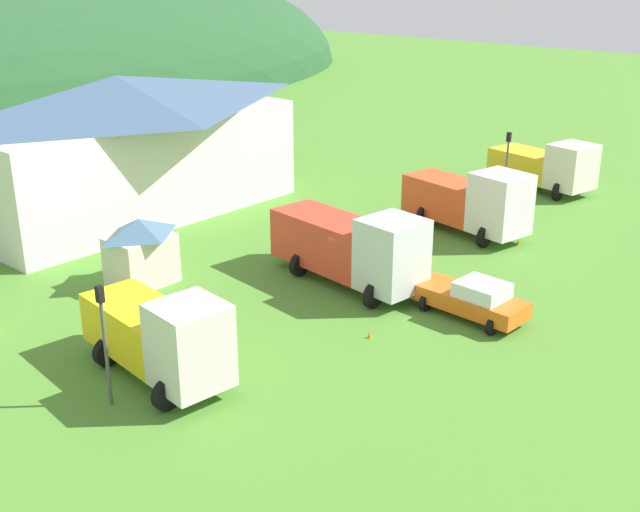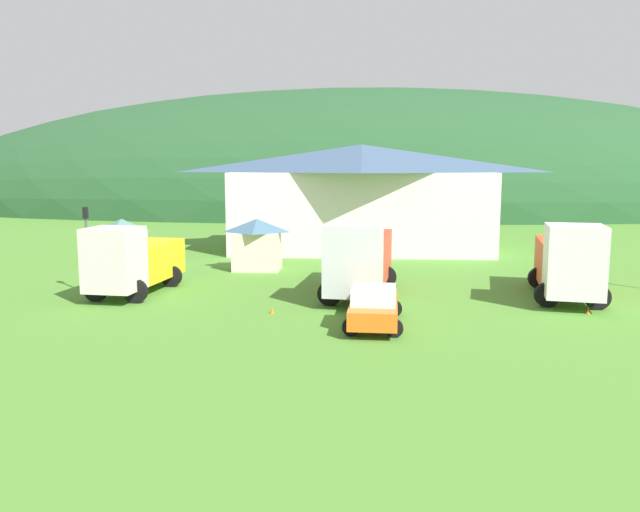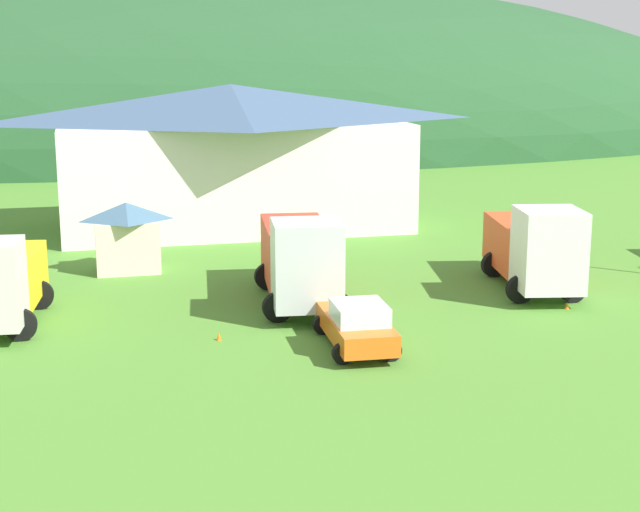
{
  "view_description": "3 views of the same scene",
  "coord_description": "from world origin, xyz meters",
  "px_view_note": "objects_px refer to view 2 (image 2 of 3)",
  "views": [
    {
      "loc": [
        -25.8,
        -19.96,
        13.99
      ],
      "look_at": [
        -0.38,
        2.4,
        1.1
      ],
      "focal_mm": 44.12,
      "sensor_mm": 36.0,
      "label": 1
    },
    {
      "loc": [
        0.08,
        -29.34,
        6.25
      ],
      "look_at": [
        -1.94,
        1.24,
        1.87
      ],
      "focal_mm": 35.38,
      "sensor_mm": 36.0,
      "label": 2
    },
    {
      "loc": [
        -7.85,
        -34.22,
        9.78
      ],
      "look_at": [
        1.74,
        4.53,
        1.03
      ],
      "focal_mm": 53.49,
      "sensor_mm": 36.0,
      "label": 3
    }
  ],
  "objects_px": {
    "flatbed_truck_yellow": "(133,260)",
    "traffic_cone_near_pickup": "(272,313)",
    "play_shed_cream": "(257,244)",
    "tow_truck_silver": "(360,258)",
    "traffic_light_west": "(87,241)",
    "heavy_rig_white": "(568,261)",
    "service_pickup_orange": "(374,306)",
    "play_shed_pink": "(122,242)",
    "depot_building": "(361,196)",
    "traffic_cone_mid_row": "(588,314)"
  },
  "relations": [
    {
      "from": "flatbed_truck_yellow",
      "to": "traffic_cone_near_pickup",
      "type": "distance_m",
      "value": 8.29
    },
    {
      "from": "play_shed_cream",
      "to": "traffic_cone_near_pickup",
      "type": "relative_size",
      "value": 5.57
    },
    {
      "from": "tow_truck_silver",
      "to": "traffic_light_west",
      "type": "bearing_deg",
      "value": -81.44
    },
    {
      "from": "heavy_rig_white",
      "to": "service_pickup_orange",
      "type": "relative_size",
      "value": 1.56
    },
    {
      "from": "flatbed_truck_yellow",
      "to": "service_pickup_orange",
      "type": "bearing_deg",
      "value": 71.3
    },
    {
      "from": "play_shed_pink",
      "to": "traffic_light_west",
      "type": "height_order",
      "value": "traffic_light_west"
    },
    {
      "from": "heavy_rig_white",
      "to": "traffic_cone_near_pickup",
      "type": "distance_m",
      "value": 14.1
    },
    {
      "from": "traffic_light_west",
      "to": "traffic_cone_near_pickup",
      "type": "relative_size",
      "value": 7.67
    },
    {
      "from": "service_pickup_orange",
      "to": "play_shed_cream",
      "type": "bearing_deg",
      "value": -149.85
    },
    {
      "from": "play_shed_pink",
      "to": "service_pickup_orange",
      "type": "bearing_deg",
      "value": -42.48
    },
    {
      "from": "depot_building",
      "to": "traffic_cone_mid_row",
      "type": "bearing_deg",
      "value": -64.44
    },
    {
      "from": "play_shed_pink",
      "to": "play_shed_cream",
      "type": "bearing_deg",
      "value": -6.9
    },
    {
      "from": "service_pickup_orange",
      "to": "play_shed_pink",
      "type": "bearing_deg",
      "value": -129.64
    },
    {
      "from": "depot_building",
      "to": "flatbed_truck_yellow",
      "type": "bearing_deg",
      "value": -122.17
    },
    {
      "from": "flatbed_truck_yellow",
      "to": "heavy_rig_white",
      "type": "xyz_separation_m",
      "value": [
        20.82,
        0.17,
        0.13
      ]
    },
    {
      "from": "depot_building",
      "to": "play_shed_cream",
      "type": "xyz_separation_m",
      "value": [
        -6.25,
        -9.9,
        -2.44
      ]
    },
    {
      "from": "play_shed_cream",
      "to": "flatbed_truck_yellow",
      "type": "distance_m",
      "value": 9.12
    },
    {
      "from": "play_shed_cream",
      "to": "tow_truck_silver",
      "type": "relative_size",
      "value": 0.38
    },
    {
      "from": "play_shed_pink",
      "to": "heavy_rig_white",
      "type": "relative_size",
      "value": 0.39
    },
    {
      "from": "depot_building",
      "to": "traffic_cone_near_pickup",
      "type": "height_order",
      "value": "depot_building"
    },
    {
      "from": "flatbed_truck_yellow",
      "to": "traffic_cone_mid_row",
      "type": "relative_size",
      "value": 12.74
    },
    {
      "from": "traffic_cone_mid_row",
      "to": "depot_building",
      "type": "bearing_deg",
      "value": 115.56
    },
    {
      "from": "depot_building",
      "to": "traffic_light_west",
      "type": "xyz_separation_m",
      "value": [
        -13.33,
        -17.63,
        -1.42
      ]
    },
    {
      "from": "traffic_light_west",
      "to": "traffic_cone_mid_row",
      "type": "relative_size",
      "value": 7.88
    },
    {
      "from": "heavy_rig_white",
      "to": "flatbed_truck_yellow",
      "type": "bearing_deg",
      "value": -78.76
    },
    {
      "from": "play_shed_cream",
      "to": "traffic_cone_near_pickup",
      "type": "height_order",
      "value": "play_shed_cream"
    },
    {
      "from": "heavy_rig_white",
      "to": "service_pickup_orange",
      "type": "bearing_deg",
      "value": -47.74
    },
    {
      "from": "flatbed_truck_yellow",
      "to": "service_pickup_orange",
      "type": "xyz_separation_m",
      "value": [
        11.64,
        -5.45,
        -0.89
      ]
    },
    {
      "from": "depot_building",
      "to": "flatbed_truck_yellow",
      "type": "xyz_separation_m",
      "value": [
        -11.09,
        -17.63,
        -2.33
      ]
    },
    {
      "from": "tow_truck_silver",
      "to": "traffic_light_west",
      "type": "xyz_separation_m",
      "value": [
        -13.3,
        -0.44,
        0.75
      ]
    },
    {
      "from": "flatbed_truck_yellow",
      "to": "service_pickup_orange",
      "type": "relative_size",
      "value": 1.41
    },
    {
      "from": "play_shed_pink",
      "to": "traffic_cone_near_pickup",
      "type": "bearing_deg",
      "value": -47.53
    },
    {
      "from": "traffic_cone_near_pickup",
      "to": "tow_truck_silver",
      "type": "bearing_deg",
      "value": 46.46
    },
    {
      "from": "play_shed_pink",
      "to": "heavy_rig_white",
      "type": "height_order",
      "value": "heavy_rig_white"
    },
    {
      "from": "heavy_rig_white",
      "to": "traffic_light_west",
      "type": "xyz_separation_m",
      "value": [
        -23.06,
        -0.17,
        0.77
      ]
    },
    {
      "from": "depot_building",
      "to": "play_shed_pink",
      "type": "height_order",
      "value": "depot_building"
    },
    {
      "from": "traffic_light_west",
      "to": "traffic_cone_near_pickup",
      "type": "bearing_deg",
      "value": -20.02
    },
    {
      "from": "tow_truck_silver",
      "to": "traffic_light_west",
      "type": "relative_size",
      "value": 1.91
    },
    {
      "from": "tow_truck_silver",
      "to": "traffic_light_west",
      "type": "distance_m",
      "value": 13.33
    },
    {
      "from": "play_shed_cream",
      "to": "tow_truck_silver",
      "type": "height_order",
      "value": "tow_truck_silver"
    },
    {
      "from": "service_pickup_orange",
      "to": "flatbed_truck_yellow",
      "type": "bearing_deg",
      "value": -112.24
    },
    {
      "from": "play_shed_cream",
      "to": "service_pickup_orange",
      "type": "xyz_separation_m",
      "value": [
        6.81,
        -13.18,
        -0.78
      ]
    },
    {
      "from": "traffic_light_west",
      "to": "service_pickup_orange",
      "type": "bearing_deg",
      "value": -21.43
    },
    {
      "from": "traffic_cone_near_pickup",
      "to": "traffic_cone_mid_row",
      "type": "distance_m",
      "value": 13.51
    },
    {
      "from": "play_shed_cream",
      "to": "flatbed_truck_yellow",
      "type": "relative_size",
      "value": 0.45
    },
    {
      "from": "tow_truck_silver",
      "to": "service_pickup_orange",
      "type": "relative_size",
      "value": 1.67
    },
    {
      "from": "heavy_rig_white",
      "to": "traffic_cone_near_pickup",
      "type": "height_order",
      "value": "heavy_rig_white"
    },
    {
      "from": "play_shed_pink",
      "to": "flatbed_truck_yellow",
      "type": "xyz_separation_m",
      "value": [
        3.9,
        -8.79,
        0.18
      ]
    },
    {
      "from": "play_shed_pink",
      "to": "traffic_light_west",
      "type": "xyz_separation_m",
      "value": [
        1.66,
        -8.78,
        1.09
      ]
    },
    {
      "from": "play_shed_cream",
      "to": "service_pickup_orange",
      "type": "height_order",
      "value": "play_shed_cream"
    }
  ]
}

